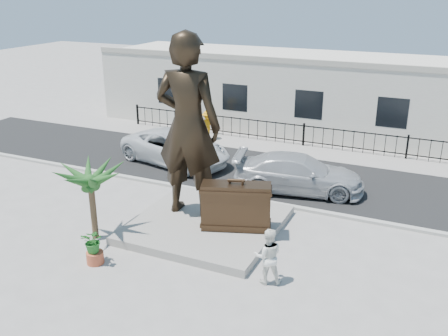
% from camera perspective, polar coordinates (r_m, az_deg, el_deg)
% --- Properties ---
extents(ground, '(100.00, 100.00, 0.00)m').
position_cam_1_polar(ground, '(17.37, -2.76, -9.24)').
color(ground, '#9E9991').
rests_on(ground, ground).
extents(street, '(40.00, 7.00, 0.01)m').
position_cam_1_polar(street, '(24.09, 5.89, -0.60)').
color(street, black).
rests_on(street, ground).
extents(curb, '(40.00, 0.25, 0.12)m').
position_cam_1_polar(curb, '(21.02, 2.82, -3.57)').
color(curb, '#A5A399').
rests_on(curb, ground).
extents(far_sidewalk, '(40.00, 2.50, 0.02)m').
position_cam_1_polar(far_sidewalk, '(27.70, 8.56, 2.10)').
color(far_sidewalk, '#9E9991').
rests_on(far_sidewalk, ground).
extents(plinth, '(5.20, 5.20, 0.30)m').
position_cam_1_polar(plinth, '(18.68, -2.04, -6.46)').
color(plinth, gray).
rests_on(plinth, ground).
extents(fence, '(22.00, 0.10, 1.20)m').
position_cam_1_polar(fence, '(28.27, 9.08, 3.70)').
color(fence, black).
rests_on(fence, ground).
extents(building, '(28.00, 7.00, 4.40)m').
position_cam_1_polar(building, '(31.84, 11.32, 8.40)').
color(building, silver).
rests_on(building, ground).
extents(statue, '(2.58, 1.77, 6.82)m').
position_cam_1_polar(statue, '(18.18, -4.13, 4.78)').
color(statue, black).
rests_on(statue, plinth).
extents(suitcase, '(2.55, 1.52, 1.71)m').
position_cam_1_polar(suitcase, '(17.72, 1.38, -4.40)').
color(suitcase, '#332315').
rests_on(suitcase, plinth).
extents(tourist, '(1.07, 0.97, 1.79)m').
position_cam_1_polar(tourist, '(15.23, 5.05, -9.99)').
color(tourist, white).
rests_on(tourist, ground).
extents(car_white, '(6.31, 3.98, 1.62)m').
position_cam_1_polar(car_white, '(25.20, -5.56, 2.33)').
color(car_white, silver).
rests_on(car_white, street).
extents(car_silver, '(5.94, 3.36, 1.62)m').
position_cam_1_polar(car_silver, '(21.89, 8.54, -0.63)').
color(car_silver, '#ADAFB2').
rests_on(car_silver, street).
extents(worker, '(1.24, 1.01, 1.68)m').
position_cam_1_polar(worker, '(29.03, -1.92, 4.92)').
color(worker, orange).
rests_on(worker, far_sidewalk).
extents(palm_tree, '(1.80, 1.80, 3.20)m').
position_cam_1_polar(palm_tree, '(18.66, -14.42, -7.70)').
color(palm_tree, '#1D4A1B').
rests_on(palm_tree, ground).
extents(planter, '(0.56, 0.56, 0.40)m').
position_cam_1_polar(planter, '(17.00, -14.51, -9.88)').
color(planter, '#B44E2F').
rests_on(planter, ground).
extents(shrub, '(0.81, 0.73, 0.81)m').
position_cam_1_polar(shrub, '(16.71, -14.69, -8.08)').
color(shrub, '#226821').
rests_on(shrub, planter).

